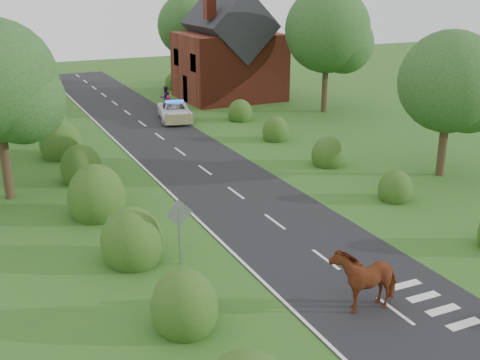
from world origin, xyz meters
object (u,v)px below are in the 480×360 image
cow (364,281)px  pedestrian_red (168,106)px  road_sign (179,222)px  police_van (175,111)px  pedestrian_purple (165,98)px

cow → pedestrian_red: size_ratio=1.48×
road_sign → pedestrian_red: 24.58m
road_sign → police_van: bearing=71.2°
cow → pedestrian_red: (3.14, 28.62, -0.04)m
pedestrian_red → pedestrian_purple: (0.71, 2.80, 0.09)m
cow → pedestrian_purple: (3.85, 31.42, 0.05)m
road_sign → pedestrian_purple: bearing=72.7°
road_sign → pedestrian_purple: (8.17, 26.20, -0.76)m
cow → police_van: (3.17, 27.25, -0.18)m
police_van → pedestrian_purple: bearing=93.1°
road_sign → pedestrian_red: bearing=72.3°
pedestrian_red → police_van: bearing=84.4°
police_van → road_sign: bearing=-96.5°
pedestrian_red → pedestrian_purple: 2.89m
road_sign → pedestrian_purple: 27.46m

